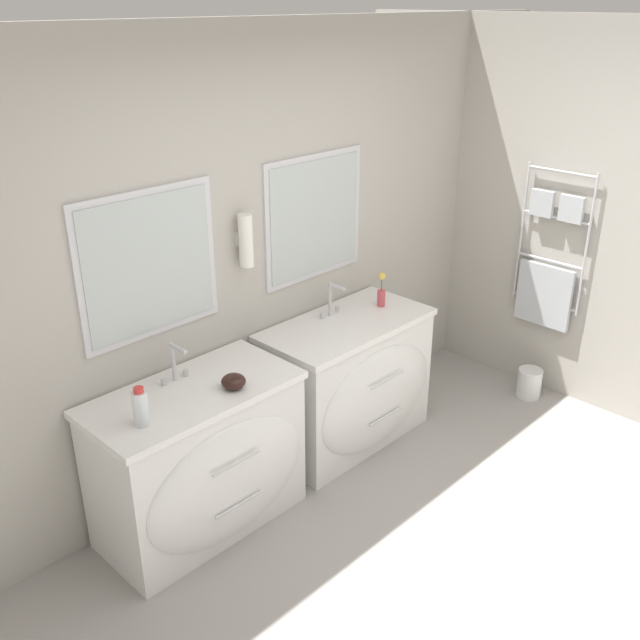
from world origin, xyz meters
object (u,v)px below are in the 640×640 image
object	(u,v)px
toiletry_bottle	(141,407)
waste_bin	(529,382)
vanity_right	(350,382)
vanity_left	(202,460)
flower_vase	(381,292)
amenity_bowl	(234,381)

from	to	relation	value
toiletry_bottle	waste_bin	xyz separation A→B (m)	(2.87, -0.51, -0.83)
toiletry_bottle	vanity_right	bearing A→B (deg)	2.12
toiletry_bottle	vanity_left	bearing A→B (deg)	9.10
vanity_right	flower_vase	size ratio (longest dim) A/B	4.86
amenity_bowl	waste_bin	bearing A→B (deg)	-11.29
vanity_left	amenity_bowl	bearing A→B (deg)	-30.46
amenity_bowl	vanity_left	bearing A→B (deg)	149.54
vanity_right	amenity_bowl	size ratio (longest dim) A/B	8.74
flower_vase	amenity_bowl	bearing A→B (deg)	-173.85
vanity_left	amenity_bowl	distance (m)	0.49
toiletry_bottle	amenity_bowl	world-z (taller)	toiletry_bottle
flower_vase	waste_bin	size ratio (longest dim) A/B	1.06
amenity_bowl	flower_vase	bearing A→B (deg)	6.15
vanity_left	toiletry_bottle	size ratio (longest dim) A/B	5.64
vanity_right	toiletry_bottle	xyz separation A→B (m)	(-1.54, -0.06, 0.51)
vanity_right	waste_bin	xyz separation A→B (m)	(1.34, -0.57, -0.32)
vanity_left	vanity_right	bearing A→B (deg)	0.00
toiletry_bottle	amenity_bowl	xyz separation A→B (m)	(0.52, -0.04, -0.05)
vanity_right	amenity_bowl	world-z (taller)	amenity_bowl
toiletry_bottle	amenity_bowl	bearing A→B (deg)	-4.51
toiletry_bottle	waste_bin	world-z (taller)	toiletry_bottle
vanity_right	toiletry_bottle	world-z (taller)	toiletry_bottle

